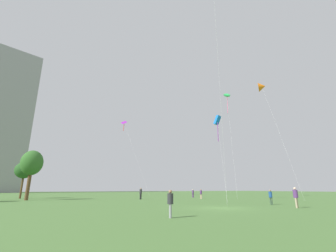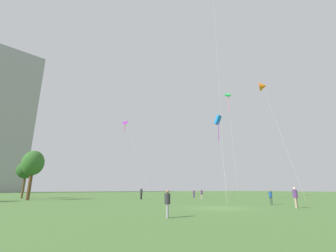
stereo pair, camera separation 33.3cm
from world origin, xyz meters
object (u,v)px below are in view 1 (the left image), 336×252
Objects in this scene: person_standing_1 at (170,201)px; park_tree_2 at (32,163)px; person_standing_4 at (141,193)px; kite_flying_1 at (217,121)px; kite_flying_3 at (262,87)px; distant_highrise_0 at (4,120)px; person_standing_0 at (271,196)px; person_standing_3 at (193,193)px; person_standing_5 at (296,196)px; park_tree_1 at (24,170)px; kite_flying_2 at (124,123)px; kite_flying_0 at (227,95)px; person_standing_2 at (201,193)px.

person_standing_1 is 31.01m from park_tree_2.
kite_flying_1 is at bearing 135.47° from person_standing_4.
distant_highrise_0 is at bearing 119.68° from kite_flying_3.
kite_flying_3 reaches higher than person_standing_1.
person_standing_4 reaches higher than person_standing_1.
person_standing_3 is (4.32, 22.04, 0.00)m from person_standing_0.
park_tree_2 is (-24.48, 23.97, 4.63)m from person_standing_0.
person_standing_5 is 0.08× the size of kite_flying_3.
kite_flying_1 is (18.78, 17.71, 12.43)m from person_standing_1.
park_tree_2 is at bearing -78.87° from park_tree_1.
distant_highrise_0 is (-59.43, 104.27, 12.71)m from kite_flying_3.
kite_flying_1 is at bearing -67.61° from kite_flying_2.
person_standing_0 is 27.43m from kite_flying_3.
kite_flying_3 is at bearing -8.25° from kite_flying_1.
kite_flying_0 is at bearing -50.20° from person_standing_0.
park_tree_1 is (-29.58, 18.86, -8.44)m from kite_flying_1.
person_standing_5 is (-5.86, -26.05, 0.13)m from person_standing_3.
person_standing_0 is at bearing 97.39° from person_standing_4.
kite_flying_2 is at bearing 15.57° from park_tree_1.
person_standing_5 reaches higher than person_standing_1.
person_standing_1 is 25.22m from person_standing_4.
kite_flying_0 is at bearing -9.60° from park_tree_2.
distant_highrise_0 reaches higher than person_standing_2.
person_standing_4 is 22.15m from park_tree_1.
person_standing_3 is at bearing 85.99° from kite_flying_1.
park_tree_2 reaches higher than person_standing_5.
kite_flying_0 reaches higher than kite_flying_2.
kite_flying_0 is 1.59× the size of kite_flying_1.
park_tree_1 is at bearing -50.06° from person_standing_4.
kite_flying_1 is 0.21× the size of distant_highrise_0.
park_tree_1 reaches higher than person_standing_5.
kite_flying_2 is 88.99m from distant_highrise_0.
kite_flying_0 is (26.46, 23.15, 20.82)m from person_standing_1.
person_standing_4 is (-9.83, 3.18, 0.13)m from person_standing_2.
person_standing_1 is at bearing 91.19° from person_standing_0.
person_standing_2 is 0.02× the size of distant_highrise_0.
person_standing_2 is 6.74m from person_standing_3.
park_tree_1 reaches higher than person_standing_3.
kite_flying_1 is (5.19, 16.48, 12.32)m from person_standing_5.
kite_flying_3 is (10.02, -11.11, 20.67)m from person_standing_3.
park_tree_2 reaches higher than person_standing_4.
person_standing_1 and person_standing_2 have the same top height.
kite_flying_0 is (11.32, 17.92, 20.84)m from person_standing_0.
person_standing_3 is 26.70m from person_standing_5.
kite_flying_1 is 0.77× the size of kite_flying_2.
kite_flying_0 is at bearing 161.52° from person_standing_4.
park_tree_2 is at bearing 170.40° from kite_flying_0.
distant_highrise_0 is at bearing 175.82° from person_standing_2.
person_standing_0 is 40.99m from kite_flying_2.
park_tree_2 is at bearing 157.77° from kite_flying_1.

